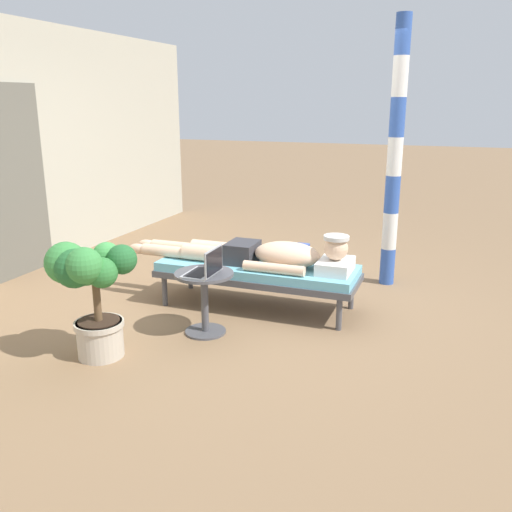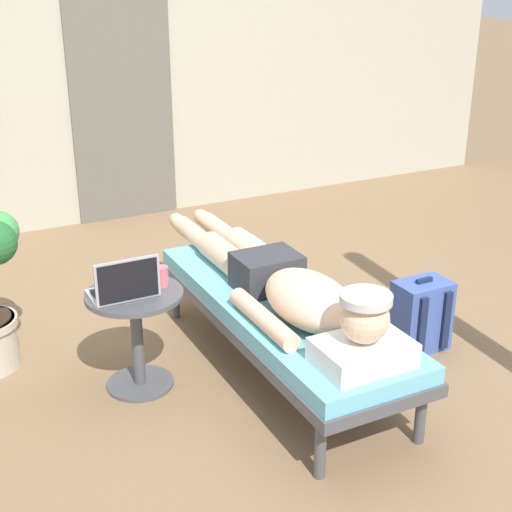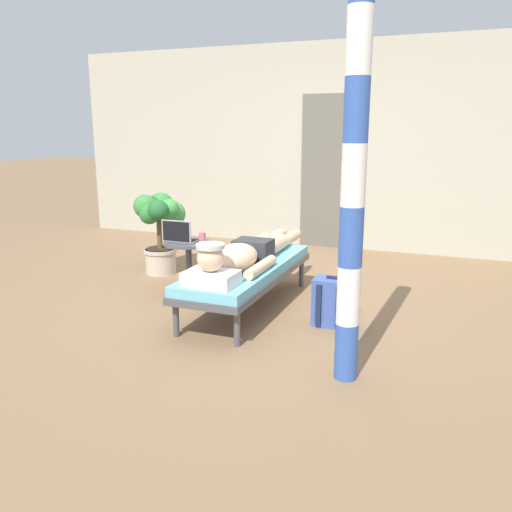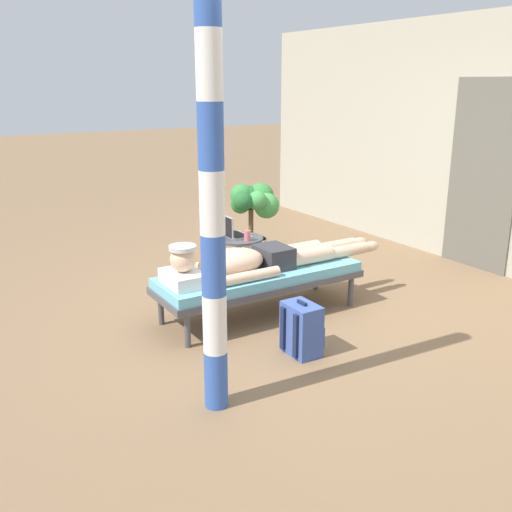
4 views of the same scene
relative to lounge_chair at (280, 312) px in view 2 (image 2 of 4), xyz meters
name	(u,v)px [view 2 (image 2 of 4)]	position (x,y,z in m)	size (l,w,h in m)	color
ground_plane	(280,352)	(0.10, 0.17, -0.35)	(40.00, 40.00, 0.00)	#846647
house_wall_back	(106,52)	(0.00, 2.89, 1.00)	(7.60, 0.20, 2.70)	#B2AD99
house_door_panel	(122,96)	(0.07, 2.78, 0.67)	(0.84, 0.03, 2.04)	#625F54
lounge_chair	(280,312)	(0.00, 0.00, 0.00)	(0.62, 1.86, 0.42)	#4C4C51
person_reclining	(286,285)	(0.00, -0.05, 0.17)	(0.53, 2.17, 0.33)	white
side_table	(136,323)	(-0.70, 0.20, 0.01)	(0.48, 0.48, 0.52)	#4C4C51
laptop	(124,288)	(-0.76, 0.15, 0.24)	(0.31, 0.24, 0.23)	#A5A8AD
drink_glass	(162,276)	(-0.55, 0.21, 0.23)	(0.06, 0.06, 0.10)	#D86672
backpack	(420,316)	(0.81, -0.13, -0.15)	(0.30, 0.26, 0.42)	#3F59A5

